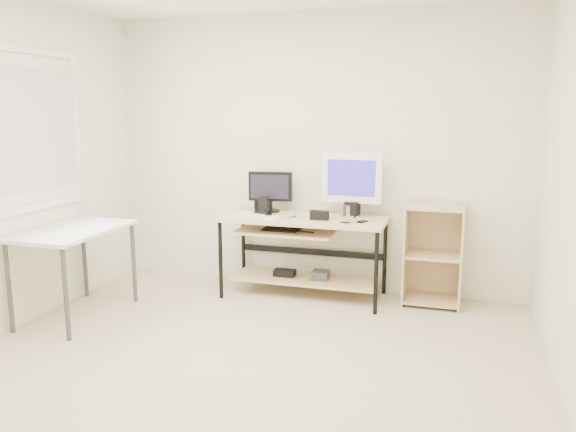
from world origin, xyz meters
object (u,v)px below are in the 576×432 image
(desk, at_px, (301,239))
(white_imac, at_px, (352,180))
(black_monitor, at_px, (270,189))
(shelf_unit, at_px, (433,254))
(side_table, at_px, (73,238))
(audio_controller, at_px, (259,207))

(desk, height_order, white_imac, white_imac)
(desk, relative_size, black_monitor, 3.56)
(desk, distance_m, black_monitor, 0.58)
(shelf_unit, relative_size, white_imac, 1.54)
(black_monitor, bearing_deg, white_imac, -6.73)
(shelf_unit, bearing_deg, desk, -172.23)
(white_imac, bearing_deg, black_monitor, -178.85)
(side_table, bearing_deg, shelf_unit, 23.33)
(desk, xyz_separation_m, white_imac, (0.43, 0.16, 0.55))
(audio_controller, bearing_deg, side_table, -140.72)
(white_imac, relative_size, audio_controller, 3.99)
(side_table, relative_size, audio_controller, 6.81)
(shelf_unit, height_order, white_imac, white_imac)
(side_table, distance_m, shelf_unit, 3.09)
(shelf_unit, xyz_separation_m, audio_controller, (-1.59, -0.17, 0.37))
(shelf_unit, bearing_deg, black_monitor, 179.84)
(side_table, distance_m, black_monitor, 1.81)
(shelf_unit, bearing_deg, side_table, -156.67)
(side_table, height_order, shelf_unit, shelf_unit)
(black_monitor, xyz_separation_m, audio_controller, (-0.06, -0.17, -0.15))
(desk, bearing_deg, audio_controller, -178.64)
(audio_controller, bearing_deg, desk, 0.47)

